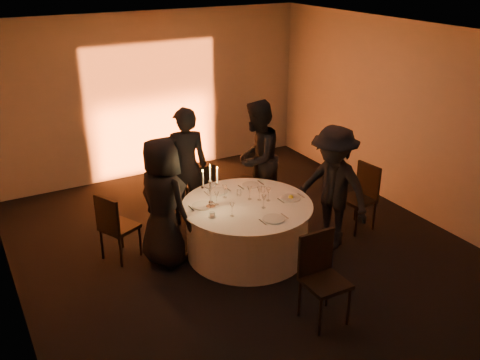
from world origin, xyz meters
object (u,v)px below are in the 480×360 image
guest_right (333,188)px  coffee_cup (212,215)px  guest_back_right (257,159)px  guest_left (163,202)px  candelabra (211,193)px  chair_back_left (202,186)px  chair_left (115,224)px  chair_front (321,272)px  banquet_table (247,229)px  chair_right (362,193)px  chair_back_right (254,178)px  guest_back_left (186,167)px

guest_right → coffee_cup: 1.77m
guest_back_right → guest_left: bearing=-16.6°
candelabra → chair_back_left: bearing=70.1°
chair_left → guest_left: size_ratio=0.55×
guest_right → coffee_cup: (-1.75, 0.27, -0.10)m
chair_front → chair_left: bearing=126.0°
banquet_table → candelabra: bearing=162.7°
chair_right → guest_right: (-0.75, -0.21, 0.33)m
chair_right → chair_front: bearing=-57.6°
chair_back_left → chair_right: chair_right is taller
chair_left → chair_back_left: bearing=-92.0°
guest_left → guest_right: size_ratio=0.99×
banquet_table → chair_front: size_ratio=1.70×
chair_back_right → guest_left: 1.98m
chair_front → guest_left: bearing=119.2°
chair_back_right → guest_back_right: bearing=97.2°
guest_right → candelabra: (-1.64, 0.53, 0.09)m
banquet_table → chair_front: (0.02, -1.64, 0.22)m
chair_back_right → chair_right: bearing=101.4°
guest_left → coffee_cup: size_ratio=16.24×
guest_right → chair_back_right: bearing=177.6°
coffee_cup → guest_right: bearing=-8.8°
guest_back_left → coffee_cup: bearing=95.3°
guest_left → candelabra: size_ratio=2.85×
chair_left → chair_front: (1.67, -2.36, 0.05)m
chair_left → chair_back_left: 1.79m
chair_left → coffee_cup: (1.07, -0.83, 0.25)m
chair_front → guest_right: (1.14, 1.27, 0.30)m
chair_back_left → chair_right: bearing=140.6°
chair_back_right → guest_back_left: size_ratio=0.56×
chair_front → candelabra: size_ratio=1.69×
guest_right → banquet_table: bearing=-126.0°
candelabra → chair_right: bearing=-7.6°
chair_right → guest_back_right: size_ratio=0.54×
chair_left → chair_back_right: (2.40, 0.36, 0.04)m
chair_right → coffee_cup: chair_right is taller
guest_left → guest_back_left: 1.16m
guest_left → guest_right: bearing=-127.4°
chair_back_left → chair_front: bearing=91.1°
chair_right → chair_back_left: bearing=-135.4°
coffee_cup → candelabra: 0.34m
guest_left → candelabra: bearing=-129.2°
chair_back_right → candelabra: size_ratio=1.67×
chair_right → guest_right: bearing=-80.0°
chair_back_right → guest_left: (-1.82, -0.71, 0.30)m
chair_back_left → coffee_cup: (-0.57, -1.55, 0.33)m
chair_right → candelabra: 2.45m
banquet_table → chair_left: bearing=156.4°
chair_front → coffee_cup: chair_front is taller
chair_front → coffee_cup: 1.66m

